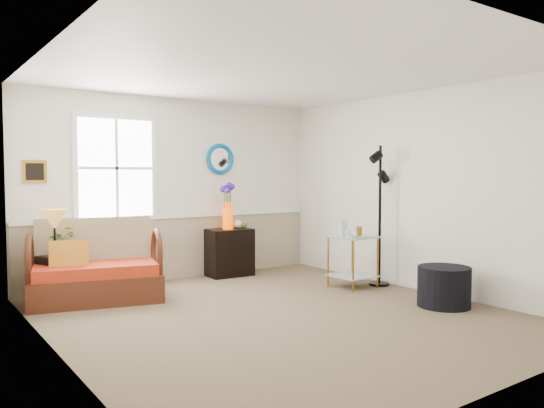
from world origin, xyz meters
TOP-DOWN VIEW (x-y plane):
  - floor at (0.00, 0.00)m, footprint 4.50×5.00m
  - ceiling at (0.00, 0.00)m, footprint 4.50×5.00m
  - walls at (0.00, 0.00)m, footprint 4.51×5.01m
  - wainscot at (0.00, 2.48)m, footprint 4.46×0.02m
  - chair_rail at (0.00, 2.47)m, footprint 4.46×0.04m
  - window at (-0.90, 2.47)m, footprint 1.14×0.06m
  - picture at (-1.92, 2.48)m, footprint 0.28×0.03m
  - mirror at (0.70, 2.48)m, footprint 0.47×0.07m
  - loveseat at (-1.40, 1.80)m, footprint 1.66×1.19m
  - throw_pillow at (-1.70, 1.79)m, footprint 0.44×0.23m
  - lamp_stand at (-1.81, 2.07)m, footprint 0.41×0.41m
  - table_lamp at (-1.81, 2.03)m, footprint 0.41×0.41m
  - potted_plant at (-1.70, 2.13)m, footprint 0.42×0.43m
  - cabinet at (0.72, 2.25)m, footprint 0.68×0.47m
  - flower_vase at (0.68, 2.22)m, footprint 0.23×0.23m
  - side_table at (1.65, 0.58)m, footprint 0.57×0.57m
  - tabletop_items at (1.62, 0.57)m, footprint 0.40×0.40m
  - floor_lamp at (2.05, 0.47)m, footprint 0.34×0.34m
  - ottoman at (1.77, -0.78)m, footprint 0.74×0.74m

SIDE VIEW (x-z plane):
  - floor at x=0.00m, z-range -0.01..0.01m
  - ottoman at x=1.77m, z-range 0.00..0.46m
  - lamp_stand at x=-1.81m, z-range 0.00..0.55m
  - side_table at x=1.65m, z-range 0.00..0.70m
  - cabinet at x=0.72m, z-range 0.00..0.70m
  - wainscot at x=0.00m, z-range 0.00..0.90m
  - loveseat at x=-1.40m, z-range 0.00..0.98m
  - throw_pillow at x=-1.70m, z-range 0.32..0.75m
  - potted_plant at x=-1.70m, z-range 0.55..0.81m
  - tabletop_items at x=1.62m, z-range 0.69..0.91m
  - table_lamp at x=-1.81m, z-range 0.55..1.10m
  - chair_rail at x=0.00m, z-range 0.89..0.95m
  - floor_lamp at x=2.05m, z-range 0.00..1.91m
  - flower_vase at x=0.68m, z-range 0.70..1.38m
  - walls at x=0.00m, z-range 0.00..2.60m
  - picture at x=-1.92m, z-range 1.41..1.69m
  - window at x=-0.90m, z-range 0.88..2.32m
  - mirror at x=0.70m, z-range 1.51..1.99m
  - ceiling at x=0.00m, z-range 2.60..2.60m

